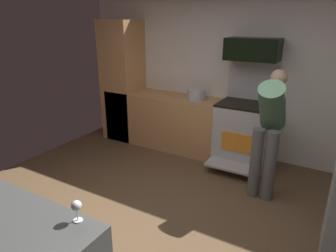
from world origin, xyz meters
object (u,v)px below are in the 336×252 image
at_px(microwave, 253,49).
at_px(person_cook, 269,125).
at_px(oven_range, 244,131).
at_px(stock_pot, 196,94).
at_px(wine_glass_near, 76,207).

xyz_separation_m(microwave, person_cook, (0.49, -0.80, -0.80)).
height_order(oven_range, stock_pot, oven_range).
bearing_deg(stock_pot, oven_range, -0.79).
height_order(wine_glass_near, stock_pot, stock_pot).
distance_m(oven_range, stock_pot, 0.93).
distance_m(microwave, stock_pot, 1.08).
bearing_deg(oven_range, microwave, 90.00).
xyz_separation_m(person_cook, stock_pot, (-1.29, 0.72, 0.07)).
bearing_deg(microwave, wine_glass_near, -92.88).
bearing_deg(oven_range, stock_pot, 179.21).
bearing_deg(wine_glass_near, oven_range, 87.04).
relative_size(wine_glass_near, stock_pot, 0.49).
distance_m(oven_range, wine_glass_near, 3.18).
xyz_separation_m(person_cook, wine_glass_near, (-0.65, -2.43, 0.09)).
relative_size(person_cook, wine_glass_near, 10.61).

